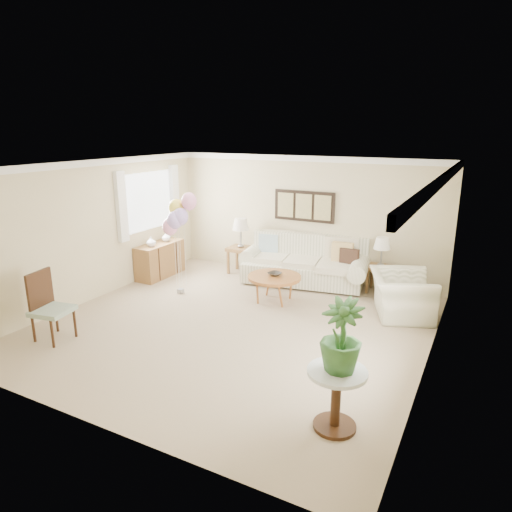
# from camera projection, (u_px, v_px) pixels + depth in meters

# --- Properties ---
(ground_plane) EXTENTS (6.00, 6.00, 0.00)m
(ground_plane) POSITION_uv_depth(u_px,v_px,m) (235.00, 325.00, 7.56)
(ground_plane) COLOR tan
(room_shell) EXTENTS (6.04, 6.04, 2.60)m
(room_shell) POSITION_uv_depth(u_px,v_px,m) (230.00, 227.00, 7.25)
(room_shell) COLOR beige
(room_shell) RESTS_ON ground
(wall_art_triptych) EXTENTS (1.35, 0.06, 0.65)m
(wall_art_triptych) POSITION_uv_depth(u_px,v_px,m) (304.00, 206.00, 9.67)
(wall_art_triptych) COLOR black
(wall_art_triptych) RESTS_ON ground
(sofa) EXTENTS (2.85, 1.38, 1.00)m
(sofa) POSITION_uv_depth(u_px,v_px,m) (305.00, 265.00, 9.53)
(sofa) COLOR white
(sofa) RESTS_ON ground
(end_table_left) EXTENTS (0.54, 0.50, 0.59)m
(end_table_left) POSITION_uv_depth(u_px,v_px,m) (241.00, 251.00, 10.17)
(end_table_left) COLOR olive
(end_table_left) RESTS_ON ground
(end_table_right) EXTENTS (0.49, 0.45, 0.54)m
(end_table_right) POSITION_uv_depth(u_px,v_px,m) (380.00, 270.00, 8.96)
(end_table_right) COLOR olive
(end_table_right) RESTS_ON ground
(lamp_left) EXTENTS (0.37, 0.37, 0.65)m
(lamp_left) POSITION_uv_depth(u_px,v_px,m) (241.00, 225.00, 10.01)
(lamp_left) COLOR gray
(lamp_left) RESTS_ON end_table_left
(lamp_right) EXTENTS (0.33, 0.33, 0.58)m
(lamp_right) POSITION_uv_depth(u_px,v_px,m) (382.00, 244.00, 8.82)
(lamp_right) COLOR gray
(lamp_right) RESTS_ON end_table_right
(coffee_table) EXTENTS (1.00, 1.00, 0.50)m
(coffee_table) POSITION_uv_depth(u_px,v_px,m) (274.00, 278.00, 8.47)
(coffee_table) COLOR #905C24
(coffee_table) RESTS_ON ground
(decor_bowl) EXTENTS (0.30, 0.30, 0.06)m
(decor_bowl) POSITION_uv_depth(u_px,v_px,m) (275.00, 274.00, 8.47)
(decor_bowl) COLOR #28241F
(decor_bowl) RESTS_ON coffee_table
(armchair) EXTENTS (1.33, 1.42, 0.74)m
(armchair) POSITION_uv_depth(u_px,v_px,m) (401.00, 295.00, 7.87)
(armchair) COLOR white
(armchair) RESTS_ON ground
(side_table) EXTENTS (0.64, 0.64, 0.70)m
(side_table) POSITION_uv_depth(u_px,v_px,m) (337.00, 385.00, 4.83)
(side_table) COLOR silver
(side_table) RESTS_ON ground
(potted_plant) EXTENTS (0.52, 0.52, 0.79)m
(potted_plant) POSITION_uv_depth(u_px,v_px,m) (341.00, 336.00, 4.68)
(potted_plant) COLOR #2D5328
(potted_plant) RESTS_ON side_table
(accent_chair) EXTENTS (0.61, 0.61, 1.07)m
(accent_chair) POSITION_uv_depth(u_px,v_px,m) (48.00, 305.00, 6.94)
(accent_chair) COLOR #8CA18C
(accent_chair) RESTS_ON ground
(credenza) EXTENTS (0.46, 1.20, 0.74)m
(credenza) POSITION_uv_depth(u_px,v_px,m) (160.00, 260.00, 9.97)
(credenza) COLOR olive
(credenza) RESTS_ON ground
(vase_white) EXTENTS (0.25, 0.25, 0.20)m
(vase_white) POSITION_uv_depth(u_px,v_px,m) (151.00, 242.00, 9.60)
(vase_white) COLOR white
(vase_white) RESTS_ON credenza
(vase_sage) EXTENTS (0.23, 0.23, 0.20)m
(vase_sage) POSITION_uv_depth(u_px,v_px,m) (166.00, 237.00, 10.03)
(vase_sage) COLOR silver
(vase_sage) RESTS_ON credenza
(balloon_cluster) EXTENTS (0.62, 0.50, 1.99)m
(balloon_cluster) POSITION_uv_depth(u_px,v_px,m) (178.00, 215.00, 8.59)
(balloon_cluster) COLOR gray
(balloon_cluster) RESTS_ON ground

